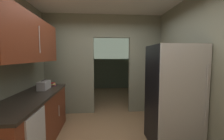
# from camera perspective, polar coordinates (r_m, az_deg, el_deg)

# --- Properties ---
(kitchen_partition) EXTENTS (3.20, 0.12, 2.72)m
(kitchen_partition) POSITION_cam_1_polar(r_m,az_deg,el_deg) (4.16, -4.26, 3.43)
(kitchen_partition) COLOR gray
(kitchen_partition) RESTS_ON ground
(adjoining_room_shell) EXTENTS (3.20, 3.32, 2.72)m
(adjoining_room_shell) POSITION_cam_1_polar(r_m,az_deg,el_deg) (6.34, -3.81, 3.08)
(adjoining_room_shell) COLOR slate
(adjoining_room_shell) RESTS_ON ground
(kitchen_flank_right) EXTENTS (0.10, 4.24, 2.72)m
(kitchen_flank_right) POSITION_cam_1_polar(r_m,az_deg,el_deg) (2.71, 35.96, -0.40)
(kitchen_flank_right) COLOR gray
(kitchen_flank_right) RESTS_ON ground
(refrigerator) EXTENTS (0.80, 0.76, 1.77)m
(refrigerator) POSITION_cam_1_polar(r_m,az_deg,el_deg) (2.89, 22.40, -9.05)
(refrigerator) COLOR black
(refrigerator) RESTS_ON ground
(lower_cabinet_run) EXTENTS (0.67, 2.14, 0.92)m
(lower_cabinet_run) POSITION_cam_1_polar(r_m,az_deg,el_deg) (3.00, -28.42, -17.34)
(lower_cabinet_run) COLOR maroon
(lower_cabinet_run) RESTS_ON ground
(upper_cabinet_counterside) EXTENTS (0.36, 1.93, 0.73)m
(upper_cabinet_counterside) POSITION_cam_1_polar(r_m,az_deg,el_deg) (2.80, -29.61, 10.17)
(upper_cabinet_counterside) COLOR maroon
(boombox) EXTENTS (0.17, 0.36, 0.20)m
(boombox) POSITION_cam_1_polar(r_m,az_deg,el_deg) (3.32, -24.71, -5.32)
(boombox) COLOR #B2B2B7
(boombox) RESTS_ON lower_cabinet_run
(book_stack) EXTENTS (0.13, 0.14, 0.07)m
(book_stack) POSITION_cam_1_polar(r_m,az_deg,el_deg) (3.66, -21.95, -5.12)
(book_stack) COLOR #8C3893
(book_stack) RESTS_ON lower_cabinet_run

